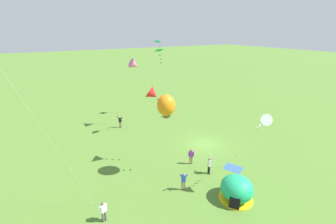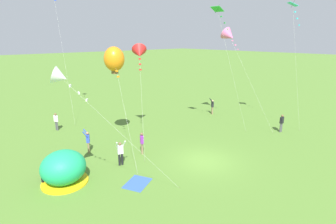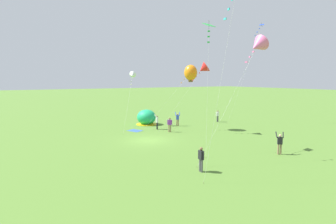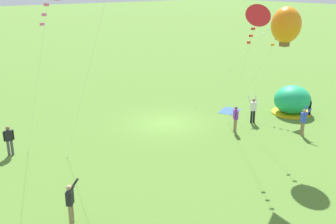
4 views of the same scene
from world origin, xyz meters
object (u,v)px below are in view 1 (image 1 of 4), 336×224
kite_red (153,94)px  person_watching_sky (209,165)px  popup_tent (237,189)px  person_strolling (170,111)px  person_center_field (183,180)px  person_far_back (191,156)px  kite_white (265,120)px  kite_orange (166,105)px  person_arms_raised (120,121)px  kite_green (160,53)px  person_near_tent (103,211)px  kite_cyan (158,45)px  kite_pink (134,65)px

kite_red → person_watching_sky: bearing=-141.4°
popup_tent → person_strolling: popup_tent is taller
person_strolling → person_center_field: 17.65m
person_far_back → kite_white: 8.89m
person_center_field → kite_orange: kite_orange is taller
person_arms_raised → kite_green: 11.46m
person_far_back → kite_red: (2.29, 3.11, 6.51)m
person_strolling → person_near_tent: 21.63m
person_strolling → person_far_back: 13.70m
person_near_tent → popup_tent: bearing=-107.7°
person_near_tent → person_watching_sky: 10.46m
kite_orange → kite_cyan: bearing=-26.0°
person_arms_raised → kite_red: (-10.42, -0.14, 6.47)m
popup_tent → kite_green: bearing=-2.2°
person_near_tent → kite_white: kite_white is taller
popup_tent → kite_pink: bearing=3.5°
person_near_tent → kite_white: size_ratio=0.23×
kite_green → person_center_field: bearing=161.4°
kite_orange → kite_green: bearing=-25.0°
person_center_field → kite_red: size_ratio=0.23×
person_strolling → kite_pink: bearing=97.8°
person_arms_raised → kite_orange: kite_orange is taller
popup_tent → kite_pink: size_ratio=0.29×
popup_tent → person_arms_raised: bearing=10.3°
person_arms_raised → kite_orange: (-12.90, -0.16, 6.07)m
person_watching_sky → person_center_field: bearing=101.7°
popup_tent → person_far_back: size_ratio=1.63×
kite_green → person_strolling: bearing=-41.8°
popup_tent → kite_cyan: (20.63, -3.91, 10.20)m
kite_white → kite_pink: size_ratio=0.76×
popup_tent → person_center_field: popup_tent is taller
person_watching_sky → kite_white: (-4.11, -1.53, 5.81)m
person_watching_sky → kite_green: bearing=-1.0°
person_near_tent → kite_orange: size_ratio=0.21×
person_strolling → kite_pink: kite_pink is taller
popup_tent → person_center_field: (3.13, 3.14, 0.00)m
person_arms_raised → kite_pink: 8.27m
person_far_back → kite_red: size_ratio=0.21×
person_watching_sky → kite_white: bearing=-159.5°
person_strolling → kite_cyan: 10.43m
popup_tent → kite_green: kite_green is taller
person_watching_sky → kite_red: bearing=38.6°
person_near_tent → kite_pink: size_ratio=0.18×
person_arms_raised → kite_pink: size_ratio=0.19×
kite_red → kite_pink: (9.65, -2.16, 1.43)m
kite_white → popup_tent: bearing=82.4°
person_far_back → kite_red: kite_red is taller
kite_green → kite_red: (-5.64, 3.81, -3.18)m
popup_tent → kite_orange: kite_orange is taller
kite_pink → person_arms_raised: bearing=71.5°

